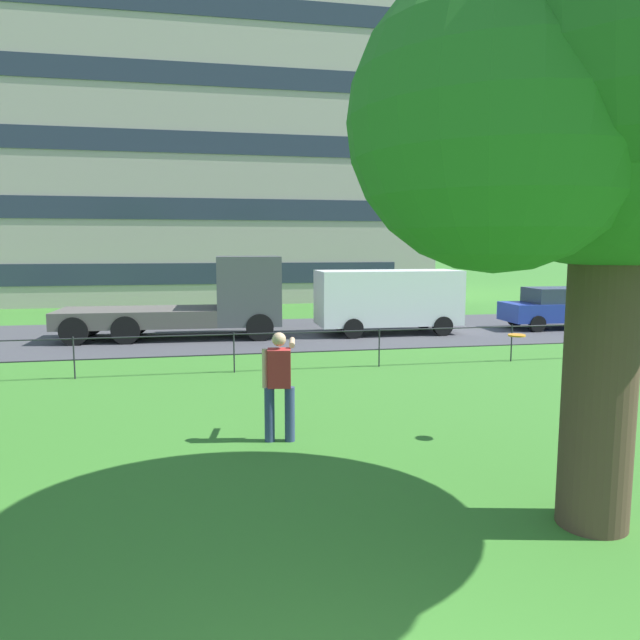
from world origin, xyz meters
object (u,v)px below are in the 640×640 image
(tree_small_lawn, at_px, (635,62))
(person_thrower, at_px, (279,383))
(car_blue_center, at_px, (556,308))
(flatbed_truck_far_left, at_px, (205,302))
(panel_van_left, at_px, (388,298))
(apartment_building_background, at_px, (161,127))
(frisbee, at_px, (517,335))

(tree_small_lawn, bearing_deg, person_thrower, 127.29)
(tree_small_lawn, bearing_deg, car_blue_center, 58.89)
(tree_small_lawn, distance_m, flatbed_truck_far_left, 16.00)
(flatbed_truck_far_left, bearing_deg, panel_van_left, -2.88)
(apartment_building_background, bearing_deg, person_thrower, -82.86)
(person_thrower, relative_size, flatbed_truck_far_left, 0.24)
(tree_small_lawn, xyz_separation_m, panel_van_left, (2.28, 14.72, -3.55))
(panel_van_left, height_order, apartment_building_background, apartment_building_background)
(tree_small_lawn, relative_size, panel_van_left, 1.41)
(person_thrower, distance_m, panel_van_left, 12.05)
(tree_small_lawn, relative_size, person_thrower, 4.04)
(tree_small_lawn, distance_m, person_thrower, 6.21)
(person_thrower, bearing_deg, tree_small_lawn, -52.71)
(panel_van_left, bearing_deg, person_thrower, -115.70)
(flatbed_truck_far_left, distance_m, panel_van_left, 6.40)
(frisbee, relative_size, panel_van_left, 0.08)
(flatbed_truck_far_left, height_order, apartment_building_background, apartment_building_background)
(tree_small_lawn, bearing_deg, flatbed_truck_far_left, 105.27)
(car_blue_center, height_order, apartment_building_background, apartment_building_background)
(tree_small_lawn, height_order, panel_van_left, tree_small_lawn)
(frisbee, distance_m, apartment_building_background, 31.05)
(tree_small_lawn, xyz_separation_m, flatbed_truck_far_left, (-4.11, 15.04, -3.60))
(person_thrower, height_order, panel_van_left, panel_van_left)
(flatbed_truck_far_left, distance_m, car_blue_center, 13.02)
(person_thrower, height_order, flatbed_truck_far_left, flatbed_truck_far_left)
(frisbee, xyz_separation_m, apartment_building_background, (-7.24, 28.97, 8.50))
(tree_small_lawn, relative_size, apartment_building_background, 0.23)
(car_blue_center, relative_size, apartment_building_background, 0.13)
(flatbed_truck_far_left, bearing_deg, car_blue_center, -1.29)
(panel_van_left, relative_size, car_blue_center, 1.24)
(flatbed_truck_far_left, relative_size, apartment_building_background, 0.24)
(tree_small_lawn, bearing_deg, panel_van_left, 81.18)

